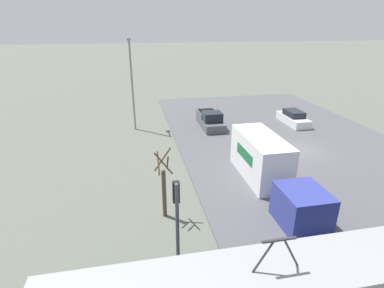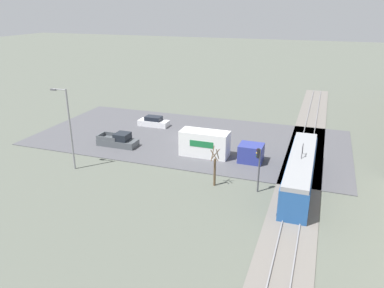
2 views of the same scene
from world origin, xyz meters
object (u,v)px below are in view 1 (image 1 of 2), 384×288
at_px(pickup_truck, 210,121).
at_px(traffic_light_pole, 177,216).
at_px(box_truck, 268,167).
at_px(street_lamp_near_crossing, 132,79).
at_px(street_tree, 164,187).
at_px(sedan_car_0, 293,118).

bearing_deg(pickup_truck, traffic_light_pole, 71.37).
bearing_deg(box_truck, street_lamp_near_crossing, -58.76).
distance_m(traffic_light_pole, street_tree, 4.48).
relative_size(box_truck, street_tree, 2.40).
relative_size(pickup_truck, street_tree, 1.26).
relative_size(pickup_truck, sedan_car_0, 1.13).
relative_size(box_truck, traffic_light_pole, 2.20).
bearing_deg(traffic_light_pole, street_lamp_near_crossing, -85.99).
height_order(traffic_light_pole, street_lamp_near_crossing, street_lamp_near_crossing).
bearing_deg(street_tree, box_truck, -164.35).
bearing_deg(street_lamp_near_crossing, sedan_car_0, 173.81).
xyz_separation_m(pickup_truck, street_tree, (6.62, 15.00, 1.15)).
distance_m(box_truck, street_tree, 7.54).
bearing_deg(box_truck, traffic_light_pole, 41.72).
distance_m(pickup_truck, street_lamp_near_crossing, 9.20).
distance_m(street_tree, street_lamp_near_crossing, 16.58).
relative_size(box_truck, sedan_car_0, 2.16).
distance_m(traffic_light_pole, street_lamp_near_crossing, 20.70).
distance_m(box_truck, pickup_truck, 13.00).
height_order(pickup_truck, street_lamp_near_crossing, street_lamp_near_crossing).
bearing_deg(traffic_light_pole, pickup_truck, -108.63).
xyz_separation_m(box_truck, street_tree, (7.25, 2.03, 0.40)).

